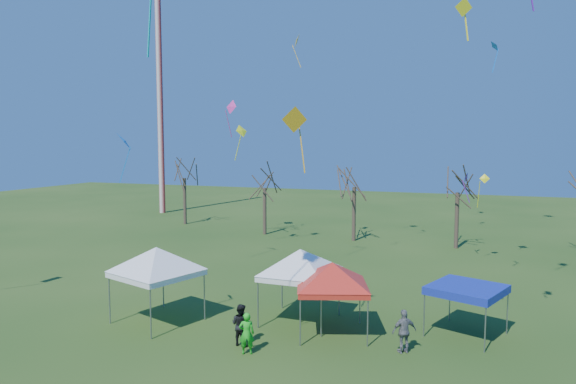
# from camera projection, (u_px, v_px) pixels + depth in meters

# --- Properties ---
(ground) EXTENTS (140.00, 140.00, 0.00)m
(ground) POSITION_uv_depth(u_px,v_px,m) (277.00, 353.00, 20.57)
(ground) COLOR #234616
(ground) RESTS_ON ground
(radio_mast) EXTENTS (0.70, 0.70, 25.00)m
(radio_mast) POSITION_uv_depth(u_px,v_px,m) (160.00, 108.00, 60.69)
(radio_mast) COLOR silver
(radio_mast) RESTS_ON ground
(tree_0) EXTENTS (3.83, 3.83, 8.44)m
(tree_0) POSITION_uv_depth(u_px,v_px,m) (184.00, 161.00, 52.65)
(tree_0) COLOR #3D2D21
(tree_0) RESTS_ON ground
(tree_1) EXTENTS (3.42, 3.42, 7.54)m
(tree_1) POSITION_uv_depth(u_px,v_px,m) (265.00, 172.00, 46.73)
(tree_1) COLOR #3D2D21
(tree_1) RESTS_ON ground
(tree_2) EXTENTS (3.71, 3.71, 8.18)m
(tree_2) POSITION_uv_depth(u_px,v_px,m) (355.00, 168.00, 43.58)
(tree_2) COLOR #3D2D21
(tree_2) RESTS_ON ground
(tree_3) EXTENTS (3.59, 3.59, 7.91)m
(tree_3) POSITION_uv_depth(u_px,v_px,m) (458.00, 172.00, 40.43)
(tree_3) COLOR #3D2D21
(tree_3) RESTS_ON ground
(tent_white_west) EXTENTS (4.44, 4.44, 4.12)m
(tent_white_west) POSITION_uv_depth(u_px,v_px,m) (156.00, 252.00, 23.87)
(tent_white_west) COLOR gray
(tent_white_west) RESTS_ON ground
(tent_white_mid) EXTENTS (4.54, 4.54, 4.00)m
(tent_white_mid) POSITION_uv_depth(u_px,v_px,m) (300.00, 254.00, 23.92)
(tent_white_mid) COLOR gray
(tent_white_mid) RESTS_ON ground
(tent_red) EXTENTS (4.00, 4.00, 3.72)m
(tent_red) POSITION_uv_depth(u_px,v_px,m) (332.00, 267.00, 22.35)
(tent_red) COLOR gray
(tent_red) RESTS_ON ground
(tent_blue) EXTENTS (3.65, 3.65, 2.22)m
(tent_blue) POSITION_uv_depth(u_px,v_px,m) (467.00, 290.00, 22.25)
(tent_blue) COLOR gray
(tent_blue) RESTS_ON ground
(person_green) EXTENTS (0.73, 0.62, 1.69)m
(person_green) POSITION_uv_depth(u_px,v_px,m) (247.00, 333.00, 20.42)
(person_green) COLOR green
(person_green) RESTS_ON ground
(person_dark) EXTENTS (0.94, 0.78, 1.74)m
(person_dark) POSITION_uv_depth(u_px,v_px,m) (241.00, 325.00, 21.33)
(person_dark) COLOR black
(person_dark) RESTS_ON ground
(person_grey) EXTENTS (1.10, 0.94, 1.77)m
(person_grey) POSITION_uv_depth(u_px,v_px,m) (404.00, 331.00, 20.53)
(person_grey) COLOR slate
(person_grey) RESTS_ON ground
(kite_22) EXTENTS (0.77, 0.74, 2.36)m
(kite_22) POSITION_uv_depth(u_px,v_px,m) (484.00, 180.00, 34.59)
(kite_22) COLOR #FBF81A
(kite_22) RESTS_ON ground
(kite_1) EXTENTS (1.09, 1.16, 2.13)m
(kite_1) POSITION_uv_depth(u_px,v_px,m) (125.00, 142.00, 21.38)
(kite_1) COLOR blue
(kite_1) RESTS_ON ground
(kite_11) EXTENTS (0.81, 1.20, 2.48)m
(kite_11) POSITION_uv_depth(u_px,v_px,m) (297.00, 41.00, 38.15)
(kite_11) COLOR yellow
(kite_11) RESTS_ON ground
(kite_18) EXTENTS (0.59, 0.73, 1.61)m
(kite_18) POSITION_uv_depth(u_px,v_px,m) (495.00, 47.00, 25.75)
(kite_18) COLOR blue
(kite_18) RESTS_ON ground
(kite_25) EXTENTS (0.69, 0.52, 1.53)m
(kite_25) POSITION_uv_depth(u_px,v_px,m) (463.00, 9.00, 18.13)
(kite_25) COLOR yellow
(kite_25) RESTS_ON ground
(kite_2) EXTENTS (1.40, 0.98, 3.31)m
(kite_2) POSITION_uv_depth(u_px,v_px,m) (231.00, 107.00, 44.79)
(kite_2) COLOR #E23299
(kite_2) RESTS_ON ground
(kite_27) EXTENTS (1.02, 0.95, 2.71)m
(kite_27) POSITION_uv_depth(u_px,v_px,m) (294.00, 120.00, 20.73)
(kite_27) COLOR gold
(kite_27) RESTS_ON ground
(kite_19) EXTENTS (0.56, 0.82, 2.14)m
(kite_19) POSITION_uv_depth(u_px,v_px,m) (466.00, 179.00, 35.45)
(kite_19) COLOR #6617A2
(kite_19) RESTS_ON ground
(kite_13) EXTENTS (1.03, 1.26, 2.80)m
(kite_13) POSITION_uv_depth(u_px,v_px,m) (242.00, 131.00, 39.43)
(kite_13) COLOR #DFF219
(kite_13) RESTS_ON ground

